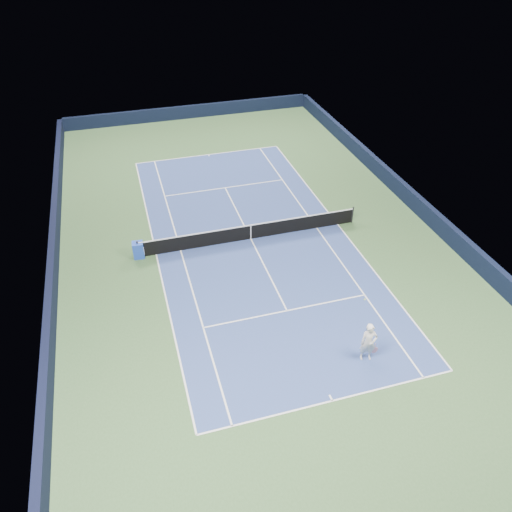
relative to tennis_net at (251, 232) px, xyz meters
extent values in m
plane|color=#37572F|center=(0.00, 0.00, -0.50)|extent=(40.00, 40.00, 0.00)
cube|color=black|center=(0.00, 19.82, 0.05)|extent=(22.00, 0.35, 1.10)
cube|color=black|center=(10.82, 0.00, 0.05)|extent=(0.35, 40.00, 1.10)
cube|color=black|center=(-10.82, 0.00, 0.05)|extent=(0.35, 40.00, 1.10)
cube|color=navy|center=(0.00, 0.00, -0.50)|extent=(10.97, 23.77, 0.01)
cube|color=white|center=(0.00, 11.88, -0.50)|extent=(10.97, 0.08, 0.00)
cube|color=white|center=(0.00, -11.88, -0.50)|extent=(10.97, 0.08, 0.00)
cube|color=white|center=(5.49, 0.00, -0.50)|extent=(0.08, 23.77, 0.00)
cube|color=white|center=(-5.49, 0.00, -0.50)|extent=(0.08, 23.77, 0.00)
cube|color=white|center=(4.12, 0.00, -0.50)|extent=(0.08, 23.77, 0.00)
cube|color=white|center=(-4.12, 0.00, -0.50)|extent=(0.08, 23.77, 0.00)
cube|color=white|center=(0.00, 6.40, -0.50)|extent=(8.23, 0.08, 0.00)
cube|color=white|center=(0.00, -6.40, -0.50)|extent=(8.23, 0.08, 0.00)
cube|color=white|center=(0.00, 0.00, -0.50)|extent=(0.08, 12.80, 0.00)
cube|color=white|center=(0.00, 11.73, -0.50)|extent=(0.08, 0.30, 0.00)
cube|color=white|center=(0.00, -11.73, -0.50)|extent=(0.08, 0.30, 0.00)
cylinder|color=black|center=(-6.40, 0.00, 0.03)|extent=(0.10, 0.10, 1.07)
cylinder|color=black|center=(6.40, 0.00, 0.03)|extent=(0.10, 0.10, 1.07)
cube|color=black|center=(0.00, 0.00, -0.05)|extent=(12.80, 0.03, 0.91)
cube|color=white|center=(0.00, 0.00, 0.44)|extent=(12.80, 0.04, 0.06)
cube|color=white|center=(0.00, 0.00, -0.05)|extent=(0.05, 0.04, 0.91)
cube|color=blue|center=(-6.40, 0.03, -0.03)|extent=(0.61, 0.56, 0.95)
cube|color=white|center=(-6.11, 0.03, -0.05)|extent=(0.03, 0.42, 0.42)
imported|color=white|center=(2.28, -10.21, 0.47)|extent=(0.79, 0.61, 1.93)
cylinder|color=#C8819A|center=(2.60, -10.26, 0.20)|extent=(0.03, 0.03, 0.32)
cylinder|color=black|center=(2.60, -10.26, -0.04)|extent=(0.32, 0.03, 0.32)
cylinder|color=#C47F92|center=(2.60, -10.26, -0.04)|extent=(0.34, 0.03, 0.34)
sphere|color=#BEDD2E|center=(2.38, -9.21, 2.01)|extent=(0.07, 0.07, 0.07)
camera|label=1|loc=(-6.45, -23.04, 15.92)|focal=35.00mm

